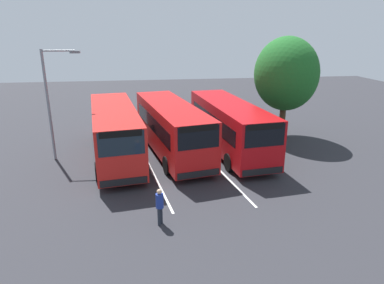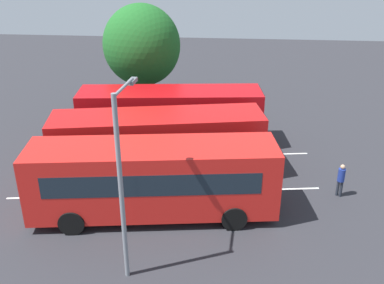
{
  "view_description": "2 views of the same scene",
  "coord_description": "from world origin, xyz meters",
  "px_view_note": "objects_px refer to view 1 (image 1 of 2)",
  "views": [
    {
      "loc": [
        20.37,
        -1.81,
        7.67
      ],
      "look_at": [
        0.88,
        0.96,
        1.18
      ],
      "focal_mm": 31.93,
      "sensor_mm": 36.0,
      "label": 1
    },
    {
      "loc": [
        2.84,
        -19.1,
        10.53
      ],
      "look_at": [
        0.97,
        0.8,
        1.44
      ],
      "focal_mm": 40.65,
      "sensor_mm": 36.0,
      "label": 2
    }
  ],
  "objects_px": {
    "bus_far_left": "(115,131)",
    "bus_center_right": "(230,125)",
    "street_lamp": "(51,98)",
    "bus_center_left": "(172,127)",
    "pedestrian": "(160,204)",
    "depot_tree": "(286,74)"
  },
  "relations": [
    {
      "from": "bus_far_left",
      "to": "pedestrian",
      "type": "distance_m",
      "value": 8.48
    },
    {
      "from": "street_lamp",
      "to": "bus_center_right",
      "type": "bearing_deg",
      "value": 3.92
    },
    {
      "from": "bus_center_left",
      "to": "pedestrian",
      "type": "relative_size",
      "value": 6.5
    },
    {
      "from": "bus_center_right",
      "to": "depot_tree",
      "type": "height_order",
      "value": "depot_tree"
    },
    {
      "from": "bus_center_right",
      "to": "street_lamp",
      "type": "bearing_deg",
      "value": -96.67
    },
    {
      "from": "pedestrian",
      "to": "depot_tree",
      "type": "relative_size",
      "value": 0.22
    },
    {
      "from": "bus_far_left",
      "to": "bus_center_left",
      "type": "bearing_deg",
      "value": 88.15
    },
    {
      "from": "bus_center_right",
      "to": "pedestrian",
      "type": "relative_size",
      "value": 6.46
    },
    {
      "from": "bus_far_left",
      "to": "bus_center_right",
      "type": "bearing_deg",
      "value": 84.31
    },
    {
      "from": "pedestrian",
      "to": "street_lamp",
      "type": "relative_size",
      "value": 0.24
    },
    {
      "from": "bus_far_left",
      "to": "street_lamp",
      "type": "bearing_deg",
      "value": -103.34
    },
    {
      "from": "bus_far_left",
      "to": "pedestrian",
      "type": "xyz_separation_m",
      "value": [
        8.12,
        2.3,
        -0.84
      ]
    },
    {
      "from": "pedestrian",
      "to": "street_lamp",
      "type": "xyz_separation_m",
      "value": [
        -8.45,
        -5.85,
        2.92
      ]
    },
    {
      "from": "bus_far_left",
      "to": "bus_center_left",
      "type": "relative_size",
      "value": 1.0
    },
    {
      "from": "bus_center_right",
      "to": "depot_tree",
      "type": "relative_size",
      "value": 1.42
    },
    {
      "from": "bus_far_left",
      "to": "bus_center_right",
      "type": "distance_m",
      "value": 7.3
    },
    {
      "from": "bus_far_left",
      "to": "bus_center_right",
      "type": "xyz_separation_m",
      "value": [
        -0.31,
        7.29,
        0.0
      ]
    },
    {
      "from": "bus_center_right",
      "to": "street_lamp",
      "type": "relative_size",
      "value": 1.56
    },
    {
      "from": "bus_center_left",
      "to": "pedestrian",
      "type": "bearing_deg",
      "value": -19.17
    },
    {
      "from": "bus_center_left",
      "to": "bus_far_left",
      "type": "bearing_deg",
      "value": -94.79
    },
    {
      "from": "bus_center_left",
      "to": "depot_tree",
      "type": "relative_size",
      "value": 1.43
    },
    {
      "from": "pedestrian",
      "to": "depot_tree",
      "type": "xyz_separation_m",
      "value": [
        -10.9,
        9.63,
        3.74
      ]
    }
  ]
}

